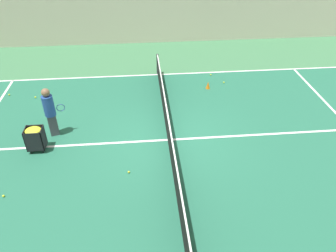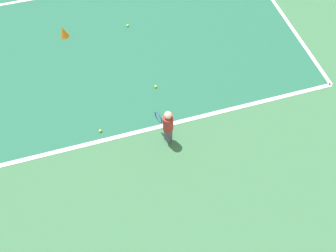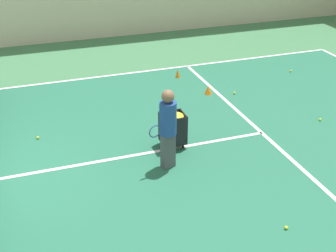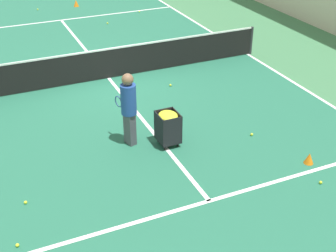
# 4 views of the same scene
# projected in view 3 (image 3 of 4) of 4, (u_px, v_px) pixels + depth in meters

# --- Properties ---
(line_service_far) EXTENTS (10.29, 0.10, 0.00)m
(line_service_far) POSITION_uv_depth(u_px,v_px,m) (262.00, 133.00, 11.75)
(line_service_far) COLOR white
(line_service_far) RESTS_ON ground
(coach_at_net) EXTENTS (0.45, 0.70, 1.83)m
(coach_at_net) POSITION_uv_depth(u_px,v_px,m) (168.00, 124.00, 9.88)
(coach_at_net) COLOR #4C4C56
(coach_at_net) RESTS_ON ground
(ball_cart) EXTENTS (0.49, 0.56, 0.86)m
(ball_cart) POSITION_uv_depth(u_px,v_px,m) (173.00, 124.00, 10.90)
(ball_cart) COLOR black
(ball_cart) RESTS_ON ground
(training_cone_0) EXTENTS (0.16, 0.16, 0.27)m
(training_cone_0) POSITION_uv_depth(u_px,v_px,m) (178.00, 73.00, 15.08)
(training_cone_0) COLOR orange
(training_cone_0) RESTS_ON ground
(training_cone_3) EXTENTS (0.22, 0.22, 0.26)m
(training_cone_3) POSITION_uv_depth(u_px,v_px,m) (208.00, 90.00, 13.88)
(training_cone_3) COLOR orange
(training_cone_3) RESTS_ON ground
(tennis_ball_2) EXTENTS (0.07, 0.07, 0.07)m
(tennis_ball_2) POSITION_uv_depth(u_px,v_px,m) (291.00, 71.00, 15.56)
(tennis_ball_2) COLOR yellow
(tennis_ball_2) RESTS_ON ground
(tennis_ball_4) EXTENTS (0.07, 0.07, 0.07)m
(tennis_ball_4) POSITION_uv_depth(u_px,v_px,m) (38.00, 138.00, 11.47)
(tennis_ball_4) COLOR yellow
(tennis_ball_4) RESTS_ON ground
(tennis_ball_9) EXTENTS (0.07, 0.07, 0.07)m
(tennis_ball_9) POSITION_uv_depth(u_px,v_px,m) (234.00, 93.00, 13.92)
(tennis_ball_9) COLOR yellow
(tennis_ball_9) RESTS_ON ground
(tennis_ball_13) EXTENTS (0.07, 0.07, 0.07)m
(tennis_ball_13) POSITION_uv_depth(u_px,v_px,m) (286.00, 228.00, 8.46)
(tennis_ball_13) COLOR yellow
(tennis_ball_13) RESTS_ON ground
(tennis_ball_14) EXTENTS (0.07, 0.07, 0.07)m
(tennis_ball_14) POSITION_uv_depth(u_px,v_px,m) (164.00, 107.00, 13.04)
(tennis_ball_14) COLOR yellow
(tennis_ball_14) RESTS_ON ground
(tennis_ball_16) EXTENTS (0.07, 0.07, 0.07)m
(tennis_ball_16) POSITION_uv_depth(u_px,v_px,m) (320.00, 120.00, 12.34)
(tennis_ball_16) COLOR yellow
(tennis_ball_16) RESTS_ON ground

